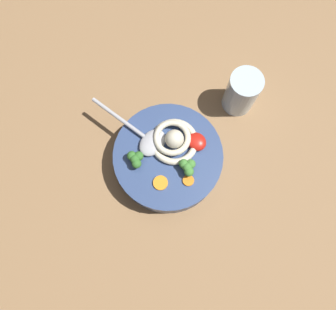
% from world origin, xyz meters
% --- Properties ---
extents(table_slab, '(1.24, 1.24, 0.03)m').
position_xyz_m(table_slab, '(0.00, 0.00, 0.01)').
color(table_slab, '#936D47').
rests_on(table_slab, ground).
extents(soup_bowl, '(0.21, 0.21, 0.06)m').
position_xyz_m(soup_bowl, '(-0.01, 0.03, 0.06)').
color(soup_bowl, '#334775').
rests_on(soup_bowl, table_slab).
extents(noodle_pile, '(0.10, 0.10, 0.04)m').
position_xyz_m(noodle_pile, '(0.00, -0.00, 0.11)').
color(noodle_pile, beige).
rests_on(noodle_pile, soup_bowl).
extents(soup_spoon, '(0.18, 0.07, 0.02)m').
position_xyz_m(soup_spoon, '(0.04, 0.04, 0.10)').
color(soup_spoon, '#B7B7BC').
rests_on(soup_spoon, soup_bowl).
extents(chili_sauce_dollop, '(0.04, 0.04, 0.02)m').
position_xyz_m(chili_sauce_dollop, '(-0.03, -0.03, 0.10)').
color(chili_sauce_dollop, red).
rests_on(chili_sauce_dollop, soup_bowl).
extents(broccoli_floret_left, '(0.04, 0.03, 0.03)m').
position_xyz_m(broccoli_floret_left, '(0.02, 0.08, 0.11)').
color(broccoli_floret_left, '#7A9E60').
rests_on(broccoli_floret_left, soup_bowl).
extents(broccoli_floret_front, '(0.04, 0.03, 0.03)m').
position_xyz_m(broccoli_floret_front, '(-0.06, 0.02, 0.11)').
color(broccoli_floret_front, '#7A9E60').
rests_on(broccoli_floret_front, soup_bowl).
extents(carrot_slice_center, '(0.03, 0.03, 0.00)m').
position_xyz_m(carrot_slice_center, '(-0.04, 0.07, 0.10)').
color(carrot_slice_center, orange).
rests_on(carrot_slice_center, soup_bowl).
extents(carrot_slice_far, '(0.02, 0.02, 0.00)m').
position_xyz_m(carrot_slice_far, '(-0.07, 0.03, 0.10)').
color(carrot_slice_far, orange).
rests_on(carrot_slice_far, soup_bowl).
extents(drinking_glass, '(0.07, 0.07, 0.10)m').
position_xyz_m(drinking_glass, '(-0.01, -0.18, 0.08)').
color(drinking_glass, silver).
rests_on(drinking_glass, table_slab).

